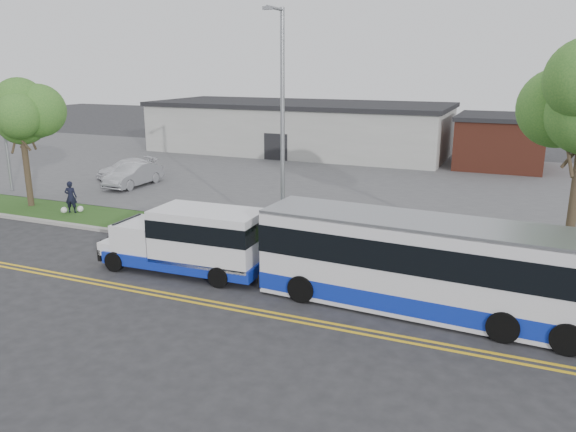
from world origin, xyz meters
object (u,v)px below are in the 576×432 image
at_px(streetlight_far, 2,117).
at_px(transit_bus, 425,266).
at_px(shuttle_bus, 193,239).
at_px(pedestrian, 71,197).
at_px(streetlight_near, 282,121).
at_px(tree_west, 20,111).
at_px(parked_car_a, 133,175).
at_px(parked_car_b, 127,168).

height_order(streetlight_far, transit_bus, streetlight_far).
bearing_deg(shuttle_bus, pedestrian, 153.64).
bearing_deg(streetlight_near, shuttle_bus, -109.07).
bearing_deg(streetlight_far, tree_west, -28.98).
bearing_deg(pedestrian, streetlight_near, 155.92).
bearing_deg(streetlight_near, streetlight_far, 171.95).
bearing_deg(parked_car_a, pedestrian, -79.06).
bearing_deg(streetlight_near, pedestrian, 179.20).
xyz_separation_m(streetlight_far, transit_bus, (25.80, -7.21, -3.01)).
bearing_deg(tree_west, streetlight_near, -1.80).
bearing_deg(streetlight_far, parked_car_b, 59.84).
relative_size(streetlight_near, streetlight_far, 1.19).
relative_size(shuttle_bus, parked_car_b, 1.57).
bearing_deg(parked_car_a, transit_bus, -29.23).
relative_size(streetlight_far, transit_bus, 0.76).
bearing_deg(parked_car_a, streetlight_far, -145.36).
height_order(parked_car_a, parked_car_b, parked_car_a).
xyz_separation_m(tree_west, transit_bus, (21.80, -5.00, -3.65)).
xyz_separation_m(streetlight_near, parked_car_b, (-15.35, 8.97, -4.54)).
xyz_separation_m(streetlight_near, shuttle_bus, (-1.56, -4.51, -3.93)).
bearing_deg(transit_bus, shuttle_bus, -176.89).
distance_m(streetlight_far, transit_bus, 26.96).
bearing_deg(parked_car_b, parked_car_a, -23.17).
distance_m(pedestrian, parked_car_b, 9.48).
xyz_separation_m(shuttle_bus, pedestrian, (-10.29, 4.67, -0.38)).
xyz_separation_m(pedestrian, parked_car_b, (-3.51, 8.80, -0.23)).
distance_m(parked_car_a, parked_car_b, 3.19).
xyz_separation_m(tree_west, streetlight_far, (-4.00, 2.22, -0.65)).
relative_size(pedestrian, parked_car_b, 0.40).
bearing_deg(tree_west, shuttle_bus, -20.33).
bearing_deg(parked_car_b, streetlight_far, -98.79).
relative_size(streetlight_near, transit_bus, 0.90).
bearing_deg(transit_bus, streetlight_far, 167.63).
height_order(streetlight_near, transit_bus, streetlight_near).
bearing_deg(streetlight_near, parked_car_a, 152.76).
bearing_deg(transit_bus, tree_west, 170.33).
distance_m(pedestrian, parked_car_a, 6.68).
bearing_deg(shuttle_bus, streetlight_near, 68.99).
xyz_separation_m(streetlight_far, pedestrian, (7.16, -2.52, -3.55)).
distance_m(streetlight_far, parked_car_b, 8.19).
relative_size(streetlight_near, parked_car_b, 2.31).
distance_m(tree_west, transit_bus, 22.66).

